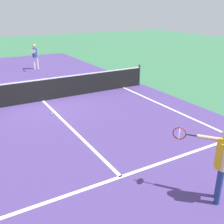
{
  "coord_description": "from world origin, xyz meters",
  "views": [
    {
      "loc": [
        -2.84,
        -10.9,
        3.72
      ],
      "look_at": [
        0.64,
        -4.85,
        1.0
      ],
      "focal_mm": 42.77,
      "sensor_mm": 36.0,
      "label": 1
    }
  ],
  "objects_px": {
    "net": "(42,90)",
    "tennis_ball_near_net": "(52,114)",
    "player_far": "(35,54)",
    "player_near": "(222,158)"
  },
  "relations": [
    {
      "from": "net",
      "to": "tennis_ball_near_net",
      "type": "xyz_separation_m",
      "value": [
        -0.17,
        -1.73,
        -0.46
      ]
    },
    {
      "from": "net",
      "to": "player_far",
      "type": "bearing_deg",
      "value": 77.25
    },
    {
      "from": "net",
      "to": "player_near",
      "type": "bearing_deg",
      "value": -81.04
    },
    {
      "from": "net",
      "to": "player_near",
      "type": "height_order",
      "value": "player_near"
    },
    {
      "from": "player_near",
      "to": "tennis_ball_near_net",
      "type": "relative_size",
      "value": 24.53
    },
    {
      "from": "tennis_ball_near_net",
      "to": "player_far",
      "type": "bearing_deg",
      "value": 78.72
    },
    {
      "from": "player_near",
      "to": "tennis_ball_near_net",
      "type": "xyz_separation_m",
      "value": [
        -1.44,
        6.33,
        -0.97
      ]
    },
    {
      "from": "player_far",
      "to": "player_near",
      "type": "bearing_deg",
      "value": -90.81
    },
    {
      "from": "net",
      "to": "tennis_ball_near_net",
      "type": "relative_size",
      "value": 154.02
    },
    {
      "from": "player_far",
      "to": "net",
      "type": "bearing_deg",
      "value": -102.75
    }
  ]
}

